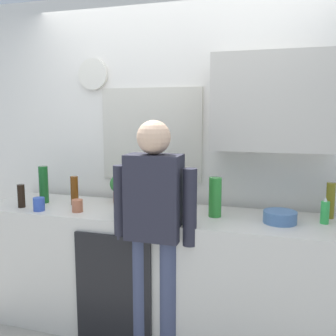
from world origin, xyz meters
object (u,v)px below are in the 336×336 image
(bottle_green_wine, at_px, (44,185))
(person_at_sink, at_px, (154,220))
(bottle_clear_soda, at_px, (215,197))
(potted_plant, at_px, (119,187))
(dish_soap, at_px, (325,212))
(mixing_bowl, at_px, (280,217))
(coffee_maker, at_px, (141,190))
(bottle_amber_beer, at_px, (74,191))
(cup_terracotta_mug, at_px, (77,206))
(bottle_olive_oil, at_px, (330,201))
(cup_blue_mug, at_px, (39,204))
(bottle_dark_sauce, at_px, (21,196))

(bottle_green_wine, relative_size, person_at_sink, 0.19)
(bottle_clear_soda, distance_m, person_at_sink, 0.48)
(potted_plant, distance_m, dish_soap, 1.56)
(bottle_clear_soda, xyz_separation_m, person_at_sink, (-0.35, -0.31, -0.11))
(mixing_bowl, bearing_deg, coffee_maker, 175.29)
(bottle_amber_beer, xyz_separation_m, person_at_sink, (0.78, -0.32, -0.08))
(cup_terracotta_mug, distance_m, dish_soap, 1.74)
(bottle_green_wine, bearing_deg, bottle_olive_oil, 4.91)
(bottle_amber_beer, bearing_deg, bottle_olive_oil, 5.41)
(bottle_green_wine, relative_size, dish_soap, 1.67)
(bottle_clear_soda, bearing_deg, coffee_maker, 174.68)
(bottle_olive_oil, bearing_deg, bottle_amber_beer, -174.59)
(cup_blue_mug, xyz_separation_m, person_at_sink, (0.94, -0.08, -0.02))
(bottle_green_wine, distance_m, dish_soap, 2.13)
(bottle_green_wine, height_order, cup_terracotta_mug, bottle_green_wine)
(bottle_clear_soda, xyz_separation_m, bottle_olive_oil, (0.77, 0.19, -0.02))
(coffee_maker, height_order, dish_soap, coffee_maker)
(mixing_bowl, bearing_deg, cup_blue_mug, -173.47)
(dish_soap, bearing_deg, potted_plant, 174.37)
(potted_plant, height_order, person_at_sink, person_at_sink)
(bottle_olive_oil, bearing_deg, bottle_dark_sauce, -170.60)
(bottle_dark_sauce, distance_m, cup_blue_mug, 0.20)
(bottle_dark_sauce, height_order, potted_plant, potted_plant)
(bottle_olive_oil, bearing_deg, potted_plant, -179.97)
(bottle_dark_sauce, relative_size, cup_blue_mug, 1.80)
(bottle_dark_sauce, bearing_deg, cup_blue_mug, -14.06)
(bottle_dark_sauce, relative_size, potted_plant, 0.78)
(cup_terracotta_mug, xyz_separation_m, dish_soap, (1.72, 0.21, 0.03))
(bottle_amber_beer, height_order, mixing_bowl, bottle_amber_beer)
(bottle_amber_beer, relative_size, potted_plant, 1.00)
(bottle_amber_beer, bearing_deg, person_at_sink, -22.50)
(potted_plant, xyz_separation_m, person_at_sink, (0.48, -0.50, -0.10))
(bottle_dark_sauce, bearing_deg, bottle_amber_beer, 28.73)
(bottle_clear_soda, xyz_separation_m, cup_terracotta_mug, (-1.00, -0.17, -0.09))
(coffee_maker, xyz_separation_m, bottle_olive_oil, (1.35, 0.14, -0.02))
(cup_blue_mug, xyz_separation_m, cup_terracotta_mug, (0.29, 0.06, -0.00))
(bottle_clear_soda, distance_m, bottle_amber_beer, 1.13)
(bottle_green_wine, relative_size, cup_blue_mug, 3.00)
(bottle_dark_sauce, relative_size, dish_soap, 1.00)
(coffee_maker, distance_m, bottle_clear_soda, 0.58)
(mixing_bowl, bearing_deg, bottle_clear_soda, 176.07)
(cup_blue_mug, relative_size, person_at_sink, 0.06)
(person_at_sink, bearing_deg, bottle_clear_soda, 54.40)
(bottle_green_wine, bearing_deg, person_at_sink, -16.64)
(coffee_maker, distance_m, cup_blue_mug, 0.77)
(bottle_olive_oil, relative_size, mixing_bowl, 1.14)
(mixing_bowl, distance_m, dish_soap, 0.29)
(bottle_olive_oil, xyz_separation_m, mixing_bowl, (-0.33, -0.22, -0.08))
(bottle_olive_oil, bearing_deg, cup_terracotta_mug, -168.37)
(bottle_olive_oil, xyz_separation_m, bottle_green_wine, (-2.18, -0.19, 0.03))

